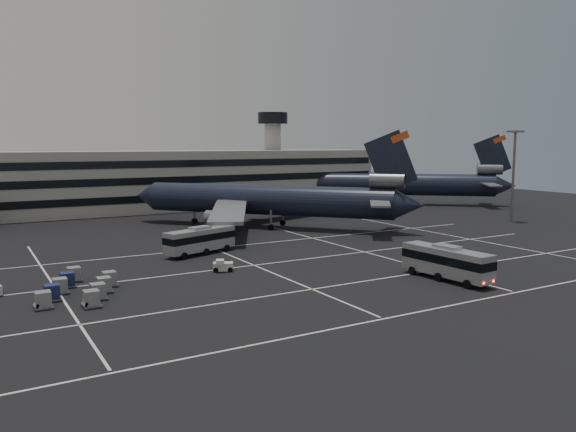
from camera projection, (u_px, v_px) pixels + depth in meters
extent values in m
plane|color=black|center=(310.00, 266.00, 72.30)|extent=(260.00, 260.00, 0.00)
cube|color=silver|center=(433.00, 309.00, 53.43)|extent=(90.00, 0.25, 0.01)
cube|color=silver|center=(357.00, 282.00, 63.72)|extent=(90.00, 0.25, 0.01)
cube|color=silver|center=(294.00, 260.00, 75.73)|extent=(90.00, 0.25, 0.01)
cube|color=silver|center=(248.00, 245.00, 87.74)|extent=(90.00, 0.25, 0.01)
cube|color=silver|center=(53.00, 285.00, 62.50)|extent=(0.25, 55.00, 0.01)
cube|color=silver|center=(247.00, 262.00, 74.46)|extent=(0.25, 55.00, 0.01)
cube|color=silver|center=(356.00, 250.00, 83.43)|extent=(0.25, 55.00, 0.01)
cube|color=silver|center=(461.00, 237.00, 94.38)|extent=(0.25, 55.00, 0.01)
cube|color=gray|center=(148.00, 181.00, 133.16)|extent=(120.00, 18.00, 14.00)
cube|color=black|center=(160.00, 198.00, 125.85)|extent=(118.00, 0.20, 1.60)
cube|color=black|center=(159.00, 181.00, 125.34)|extent=(118.00, 0.20, 1.60)
cube|color=black|center=(159.00, 164.00, 124.87)|extent=(118.00, 0.20, 1.60)
cylinder|color=gray|center=(273.00, 161.00, 151.80)|extent=(4.40, 4.40, 22.00)
cylinder|color=black|center=(273.00, 118.00, 150.34)|extent=(8.00, 8.00, 3.00)
ellipsoid|color=#38332B|center=(153.00, 214.00, 234.77)|extent=(252.00, 180.00, 44.00)
ellipsoid|color=#38332B|center=(314.00, 195.00, 274.05)|extent=(168.00, 120.00, 24.00)
cylinder|color=slate|center=(513.00, 177.00, 112.91)|extent=(0.50, 0.50, 18.00)
cube|color=slate|center=(516.00, 132.00, 111.75)|extent=(2.40, 2.40, 0.35)
cylinder|color=black|center=(267.00, 200.00, 105.28)|extent=(35.61, 39.99, 5.60)
cone|color=black|center=(147.00, 196.00, 113.76)|extent=(7.18, 7.07, 5.60)
cone|color=black|center=(410.00, 205.00, 96.70)|extent=(7.08, 7.08, 5.04)
cube|color=black|center=(391.00, 162.00, 96.89)|extent=(6.57, 7.50, 10.97)
cube|color=#CD4A1B|center=(400.00, 137.00, 95.87)|extent=(2.53, 2.81, 2.24)
cylinder|color=#595B60|center=(387.00, 181.00, 97.48)|extent=(5.96, 6.31, 2.70)
cube|color=slate|center=(380.00, 203.00, 94.15)|extent=(7.09, 7.91, 0.87)
cube|color=slate|center=(388.00, 198.00, 102.02)|extent=(8.12, 6.42, 0.87)
cube|color=slate|center=(229.00, 211.00, 94.31)|extent=(14.95, 22.08, 1.75)
cylinder|color=#595B60|center=(221.00, 218.00, 98.31)|extent=(5.64, 5.93, 2.70)
cube|color=slate|center=(280.00, 198.00, 117.75)|extent=(22.60, 12.30, 1.75)
cylinder|color=#595B60|center=(261.00, 207.00, 116.12)|extent=(5.64, 5.93, 2.70)
cylinder|color=slate|center=(194.00, 213.00, 110.64)|extent=(0.44, 0.44, 3.00)
cylinder|color=black|center=(195.00, 221.00, 110.85)|extent=(1.10, 1.16, 1.10)
cylinder|color=slate|center=(271.00, 218.00, 102.02)|extent=(0.44, 0.44, 3.00)
cylinder|color=black|center=(271.00, 227.00, 102.23)|extent=(1.10, 1.16, 1.10)
cylinder|color=slate|center=(283.00, 214.00, 108.02)|extent=(0.44, 0.44, 3.00)
cylinder|color=black|center=(283.00, 223.00, 108.23)|extent=(1.10, 1.16, 1.10)
cylinder|color=black|center=(399.00, 184.00, 145.76)|extent=(40.36, 35.16, 5.60)
cone|color=black|center=(299.00, 183.00, 150.22)|extent=(7.05, 7.18, 5.60)
cone|color=black|center=(506.00, 186.00, 141.25)|extent=(7.07, 7.08, 5.04)
cube|color=black|center=(492.00, 156.00, 140.90)|extent=(7.58, 6.48, 10.97)
cube|color=#CD4A1B|center=(499.00, 139.00, 140.11)|extent=(2.83, 2.50, 2.24)
cylinder|color=#595B60|center=(490.00, 169.00, 141.41)|extent=(6.33, 5.93, 2.70)
cube|color=slate|center=(490.00, 184.00, 137.83)|extent=(6.35, 8.13, 0.87)
cube|color=slate|center=(484.00, 182.00, 146.04)|extent=(7.89, 7.14, 0.87)
cylinder|color=slate|center=(398.00, 196.00, 146.14)|extent=(0.44, 0.44, 3.00)
cylinder|color=black|center=(398.00, 202.00, 146.35)|extent=(1.16, 1.09, 1.10)
cube|color=gray|center=(447.00, 262.00, 64.67)|extent=(3.40, 11.64, 3.13)
cube|color=black|center=(447.00, 259.00, 64.62)|extent=(3.47, 11.70, 0.99)
cube|color=gray|center=(447.00, 247.00, 64.45)|extent=(1.88, 3.24, 0.37)
cylinder|color=black|center=(467.00, 284.00, 60.86)|extent=(0.40, 1.02, 1.00)
cylinder|color=black|center=(483.00, 281.00, 62.31)|extent=(0.40, 1.02, 1.00)
cylinder|color=black|center=(438.00, 277.00, 64.15)|extent=(0.40, 1.02, 1.00)
cylinder|color=black|center=(453.00, 274.00, 65.61)|extent=(0.40, 1.02, 1.00)
cylinder|color=black|center=(412.00, 271.00, 67.45)|extent=(0.40, 1.02, 1.00)
cylinder|color=black|center=(427.00, 268.00, 68.91)|extent=(0.40, 1.02, 1.00)
cube|color=#FF0C05|center=(484.00, 283.00, 59.63)|extent=(0.27, 0.10, 0.23)
cube|color=#FF0C05|center=(494.00, 281.00, 60.56)|extent=(0.27, 0.10, 0.23)
cube|color=gray|center=(200.00, 240.00, 79.91)|extent=(11.43, 6.04, 3.06)
cube|color=black|center=(200.00, 237.00, 79.87)|extent=(11.51, 6.12, 0.97)
cube|color=gray|center=(200.00, 228.00, 79.69)|extent=(3.42, 2.53, 0.36)
cylinder|color=black|center=(227.00, 248.00, 82.23)|extent=(1.03, 0.63, 0.98)
cylinder|color=black|center=(215.00, 246.00, 83.88)|extent=(1.03, 0.63, 0.98)
cylinder|color=black|center=(206.00, 252.00, 79.29)|extent=(1.03, 0.63, 0.98)
cylinder|color=black|center=(195.00, 250.00, 80.94)|extent=(1.03, 0.63, 0.98)
cylinder|color=black|center=(184.00, 256.00, 76.35)|extent=(1.03, 0.63, 0.98)
cylinder|color=black|center=(173.00, 254.00, 78.01)|extent=(1.03, 0.63, 0.98)
cylinder|color=black|center=(2.00, 293.00, 58.09)|extent=(0.36, 0.65, 0.62)
cube|color=silver|center=(223.00, 266.00, 69.26)|extent=(2.76, 2.22, 0.99)
cube|color=silver|center=(227.00, 261.00, 69.23)|extent=(1.41, 1.52, 0.55)
cylinder|color=black|center=(230.00, 270.00, 68.79)|extent=(0.66, 0.48, 0.62)
cylinder|color=black|center=(230.00, 268.00, 69.99)|extent=(0.66, 0.48, 0.62)
cylinder|color=black|center=(216.00, 270.00, 68.62)|extent=(0.66, 0.48, 0.62)
cylinder|color=black|center=(216.00, 268.00, 69.82)|extent=(0.66, 0.48, 0.62)
cube|color=#2D2D30|center=(43.00, 307.00, 53.64)|extent=(2.36, 2.50, 0.16)
cylinder|color=black|center=(44.00, 308.00, 53.65)|extent=(0.09, 0.18, 0.18)
cube|color=gray|center=(43.00, 299.00, 53.54)|extent=(1.84, 1.84, 1.43)
cube|color=#2D2D30|center=(92.00, 306.00, 54.09)|extent=(2.36, 2.50, 0.16)
cylinder|color=black|center=(92.00, 306.00, 54.10)|extent=(0.09, 0.18, 0.18)
cube|color=gray|center=(91.00, 298.00, 53.99)|extent=(1.84, 1.84, 1.43)
cube|color=#2D2D30|center=(52.00, 299.00, 56.29)|extent=(2.36, 2.50, 0.16)
cylinder|color=black|center=(52.00, 300.00, 56.30)|extent=(0.09, 0.18, 0.18)
cube|color=#171F51|center=(52.00, 292.00, 56.19)|extent=(1.84, 1.84, 1.43)
cube|color=#2D2D30|center=(98.00, 298.00, 56.74)|extent=(2.36, 2.50, 0.16)
cylinder|color=black|center=(98.00, 299.00, 56.75)|extent=(0.09, 0.18, 0.18)
cube|color=gray|center=(98.00, 290.00, 56.64)|extent=(1.84, 1.84, 1.43)
cube|color=#2D2D30|center=(60.00, 292.00, 58.94)|extent=(2.36, 2.50, 0.16)
cylinder|color=black|center=(60.00, 293.00, 58.95)|extent=(0.09, 0.18, 0.18)
cube|color=gray|center=(60.00, 285.00, 58.84)|extent=(1.84, 1.84, 1.43)
cube|color=#2D2D30|center=(104.00, 291.00, 59.40)|extent=(2.36, 2.50, 0.16)
cylinder|color=black|center=(104.00, 292.00, 59.40)|extent=(0.09, 0.18, 0.18)
cube|color=gray|center=(104.00, 284.00, 59.29)|extent=(1.84, 1.84, 1.43)
cube|color=#2D2D30|center=(68.00, 286.00, 61.59)|extent=(2.36, 2.50, 0.16)
cylinder|color=black|center=(68.00, 286.00, 61.60)|extent=(0.09, 0.18, 0.18)
cube|color=#171F51|center=(67.00, 279.00, 61.49)|extent=(1.84, 1.84, 1.43)
cube|color=#2D2D30|center=(109.00, 285.00, 62.05)|extent=(2.36, 2.50, 0.16)
cylinder|color=black|center=(109.00, 285.00, 62.05)|extent=(0.09, 0.18, 0.18)
cube|color=gray|center=(109.00, 278.00, 61.94)|extent=(1.84, 1.84, 1.43)
cube|color=#2D2D30|center=(74.00, 280.00, 64.25)|extent=(2.36, 2.50, 0.16)
cylinder|color=black|center=(74.00, 281.00, 64.25)|extent=(0.09, 0.18, 0.18)
cube|color=gray|center=(74.00, 273.00, 64.14)|extent=(1.84, 1.84, 1.43)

